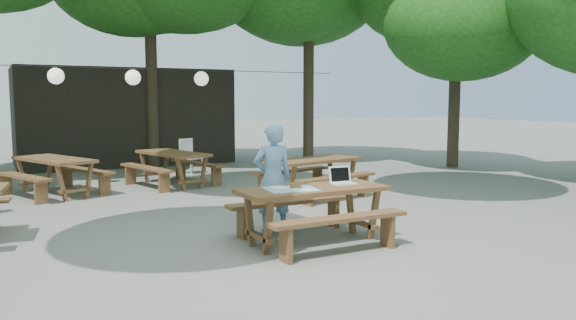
# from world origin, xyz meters

# --- Properties ---
(ground) EXTENTS (80.00, 80.00, 0.00)m
(ground) POSITION_xyz_m (0.00, 0.00, 0.00)
(ground) COLOR #62625E
(ground) RESTS_ON ground
(pavilion) EXTENTS (6.00, 3.00, 2.80)m
(pavilion) POSITION_xyz_m (0.50, 10.50, 1.40)
(pavilion) COLOR black
(pavilion) RESTS_ON ground
(main_picnic_table) EXTENTS (2.00, 1.58, 0.75)m
(main_picnic_table) POSITION_xyz_m (0.66, -0.42, 0.39)
(main_picnic_table) COLOR brown
(main_picnic_table) RESTS_ON ground
(picnic_table_ne) EXTENTS (2.20, 1.96, 0.75)m
(picnic_table_ne) POSITION_xyz_m (2.50, 2.67, 0.39)
(picnic_table_ne) COLOR brown
(picnic_table_ne) RESTS_ON ground
(picnic_table_far_w) EXTENTS (2.17, 2.35, 0.75)m
(picnic_table_far_w) POSITION_xyz_m (-1.98, 5.25, 0.39)
(picnic_table_far_w) COLOR brown
(picnic_table_far_w) RESTS_ON ground
(picnic_table_far_e) EXTENTS (1.99, 2.22, 0.75)m
(picnic_table_far_e) POSITION_xyz_m (0.48, 5.38, 0.39)
(picnic_table_far_e) COLOR brown
(picnic_table_far_e) RESTS_ON ground
(woman) EXTENTS (0.63, 0.47, 1.57)m
(woman) POSITION_xyz_m (0.47, 0.40, 0.79)
(woman) COLOR #7CA9E1
(woman) RESTS_ON ground
(plastic_chair) EXTENTS (0.58, 0.58, 0.90)m
(plastic_chair) POSITION_xyz_m (1.49, 7.17, 0.26)
(plastic_chair) COLOR silver
(plastic_chair) RESTS_ON ground
(laptop) EXTENTS (0.35, 0.29, 0.24)m
(laptop) POSITION_xyz_m (1.18, -0.34, 0.81)
(laptop) COLOR white
(laptop) RESTS_ON main_picnic_table
(tabletop_clutter) EXTENTS (0.73, 0.64, 0.08)m
(tabletop_clutter) POSITION_xyz_m (0.35, -0.42, 0.76)
(tabletop_clutter) COLOR #3893C0
(tabletop_clutter) RESTS_ON main_picnic_table
(paper_lanterns) EXTENTS (9.00, 0.34, 0.38)m
(paper_lanterns) POSITION_xyz_m (-0.19, 6.00, 2.40)
(paper_lanterns) COLOR black
(paper_lanterns) RESTS_ON ground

